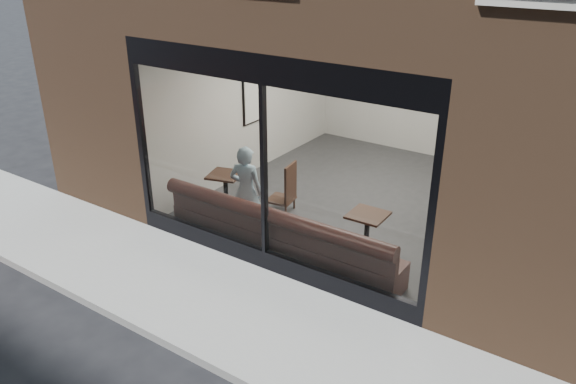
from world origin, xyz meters
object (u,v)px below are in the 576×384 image
Objects in this scene: cafe_table_right at (368,215)px; cafe_chair_left at (281,199)px; banquette at (281,244)px; person at (246,191)px; cafe_table_left at (225,175)px.

cafe_table_right is 2.15m from cafe_chair_left.
cafe_chair_left is at bearing 124.75° from banquette.
cafe_chair_left is (0.01, 0.98, -0.53)m from person.
person is 2.79× the size of cafe_table_left.
cafe_table_right is at bearing 176.84° from person.
banquette is at bearing -147.37° from cafe_table_right.
cafe_table_right is at bearing 32.63° from banquette.
cafe_table_left reaches higher than banquette.
cafe_table_left is 1.10m from cafe_chair_left.
person is at bearing -169.01° from cafe_table_right.
person is (-0.91, 0.32, 0.55)m from banquette.
cafe_table_right is at bearing 0.06° from cafe_table_left.
person is at bearing 80.72° from cafe_chair_left.
cafe_table_left is at bearing 157.28° from banquette.
person reaches higher than banquette.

